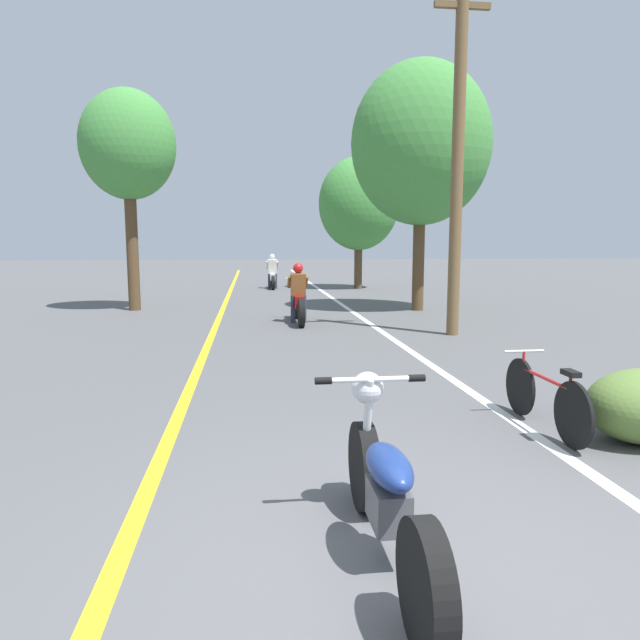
% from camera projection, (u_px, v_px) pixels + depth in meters
% --- Properties ---
extents(ground_plane, '(120.00, 120.00, 0.00)m').
position_uv_depth(ground_plane, '(414.00, 575.00, 3.23)').
color(ground_plane, '#515154').
extents(lane_stripe_center, '(0.14, 48.00, 0.01)m').
position_uv_depth(lane_stripe_center, '(221.00, 314.00, 14.96)').
color(lane_stripe_center, yellow).
rests_on(lane_stripe_center, ground).
extents(lane_stripe_edge, '(0.14, 48.00, 0.01)m').
position_uv_depth(lane_stripe_edge, '(353.00, 312.00, 15.38)').
color(lane_stripe_edge, white).
rests_on(lane_stripe_edge, ground).
extents(utility_pole, '(1.10, 0.24, 6.92)m').
position_uv_depth(utility_pole, '(458.00, 156.00, 11.16)').
color(utility_pole, brown).
rests_on(utility_pole, ground).
extents(roadside_tree_right_near, '(3.76, 3.39, 6.66)m').
position_uv_depth(roadside_tree_right_near, '(421.00, 144.00, 15.25)').
color(roadside_tree_right_near, '#513A23').
rests_on(roadside_tree_right_near, ground).
extents(roadside_tree_right_far, '(3.22, 2.90, 5.26)m').
position_uv_depth(roadside_tree_right_far, '(359.00, 204.00, 22.82)').
color(roadside_tree_right_far, '#513A23').
rests_on(roadside_tree_right_far, ground).
extents(roadside_tree_left, '(2.54, 2.28, 5.93)m').
position_uv_depth(roadside_tree_left, '(128.00, 147.00, 15.27)').
color(roadside_tree_left, '#513A23').
rests_on(roadside_tree_left, ground).
extents(motorcycle_foreground, '(0.74, 2.05, 1.01)m').
position_uv_depth(motorcycle_foreground, '(386.00, 491.00, 3.35)').
color(motorcycle_foreground, black).
rests_on(motorcycle_foreground, ground).
extents(motorcycle_rider_lead, '(0.50, 2.19, 1.39)m').
position_uv_depth(motorcycle_rider_lead, '(298.00, 300.00, 13.33)').
color(motorcycle_rider_lead, black).
rests_on(motorcycle_rider_lead, ground).
extents(motorcycle_rider_far, '(0.50, 1.93, 1.41)m').
position_uv_depth(motorcycle_rider_far, '(272.00, 276.00, 23.22)').
color(motorcycle_rider_far, black).
rests_on(motorcycle_rider_far, ground).
extents(bicycle_parked, '(0.44, 1.66, 0.73)m').
position_uv_depth(bicycle_parked, '(545.00, 397.00, 5.68)').
color(bicycle_parked, black).
rests_on(bicycle_parked, ground).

